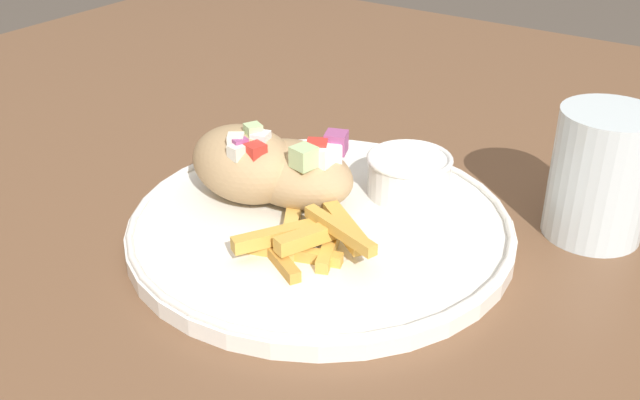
{
  "coord_description": "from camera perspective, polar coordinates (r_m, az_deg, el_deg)",
  "views": [
    {
      "loc": [
        0.34,
        -0.44,
        1.06
      ],
      "look_at": [
        0.04,
        -0.0,
        0.77
      ],
      "focal_mm": 42.0,
      "sensor_mm": 36.0,
      "label": 1
    }
  ],
  "objects": [
    {
      "name": "table",
      "position": [
        0.68,
        -2.69,
        -6.42
      ],
      "size": [
        1.38,
        1.38,
        0.73
      ],
      "color": "brown",
      "rests_on": "ground_plane"
    },
    {
      "name": "plate",
      "position": [
        0.62,
        -0.0,
        -1.98
      ],
      "size": [
        0.32,
        0.32,
        0.02
      ],
      "color": "white",
      "rests_on": "table"
    },
    {
      "name": "pita_sandwich_far",
      "position": [
        0.63,
        -1.8,
        2.11
      ],
      "size": [
        0.11,
        0.08,
        0.06
      ],
      "rotation": [
        0.0,
        0.0,
        -0.05
      ],
      "color": "tan",
      "rests_on": "plate"
    },
    {
      "name": "water_glass",
      "position": [
        0.64,
        20.54,
        1.41
      ],
      "size": [
        0.08,
        0.08,
        0.11
      ],
      "color": "silver",
      "rests_on": "table"
    },
    {
      "name": "fries_pile",
      "position": [
        0.57,
        -0.85,
        -2.8
      ],
      "size": [
        0.11,
        0.1,
        0.03
      ],
      "color": "gold",
      "rests_on": "plate"
    },
    {
      "name": "sauce_ramekin",
      "position": [
        0.65,
        6.79,
        2.09
      ],
      "size": [
        0.07,
        0.07,
        0.04
      ],
      "color": "white",
      "rests_on": "plate"
    },
    {
      "name": "pita_sandwich_near",
      "position": [
        0.64,
        -5.83,
        2.74
      ],
      "size": [
        0.12,
        0.09,
        0.07
      ],
      "rotation": [
        0.0,
        0.0,
        -0.17
      ],
      "color": "tan",
      "rests_on": "plate"
    }
  ]
}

